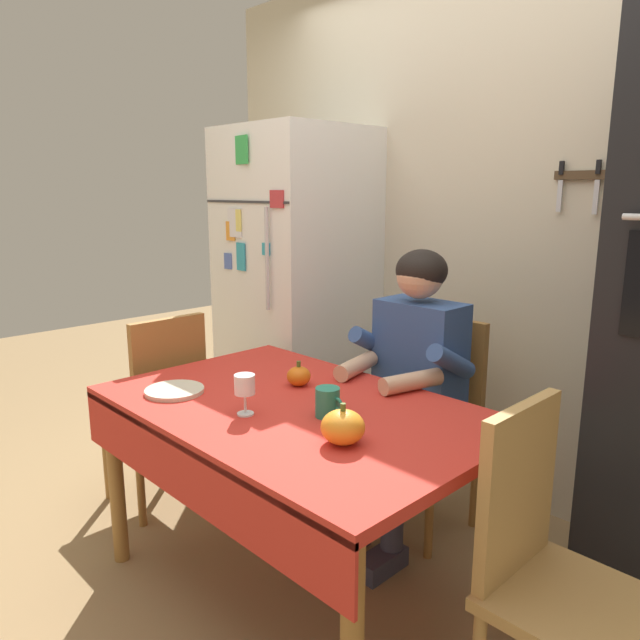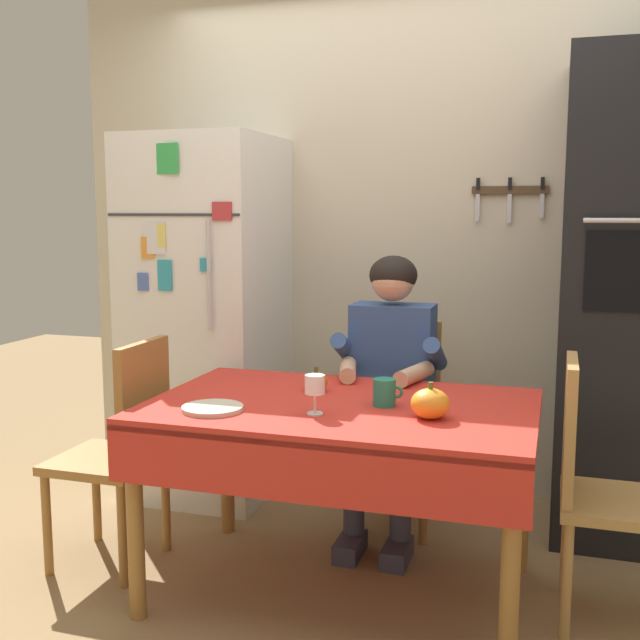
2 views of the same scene
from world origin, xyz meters
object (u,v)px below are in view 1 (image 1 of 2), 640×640
object	(u,v)px
chair_left_side	(161,403)
coffee_mug	(328,402)
refrigerator	(297,296)
serving_tray	(175,391)
chair_right_side	(548,564)
pumpkin_medium	(299,376)
pumpkin_large	(343,427)
seated_person	(409,373)
dining_table	(291,428)
wine_glass	(245,386)
chair_behind_person	(434,413)

from	to	relation	value
chair_left_side	coffee_mug	xyz separation A→B (m)	(1.06, 0.04, 0.28)
refrigerator	serving_tray	bearing A→B (deg)	-63.65
chair_right_side	pumpkin_medium	bearing A→B (deg)	176.89
pumpkin_large	pumpkin_medium	bearing A→B (deg)	151.56
chair_right_side	coffee_mug	size ratio (longest dim) A/B	8.49
seated_person	refrigerator	bearing A→B (deg)	164.44
dining_table	pumpkin_large	distance (m)	0.38
refrigerator	wine_glass	size ratio (longest dim) A/B	12.91
wine_glass	pumpkin_medium	size ratio (longest dim) A/B	1.43
dining_table	chair_behind_person	bearing A→B (deg)	86.18
chair_left_side	wine_glass	xyz separation A→B (m)	(0.86, -0.15, 0.33)
refrigerator	seated_person	world-z (taller)	refrigerator
chair_behind_person	pumpkin_medium	size ratio (longest dim) A/B	9.54
coffee_mug	pumpkin_medium	distance (m)	0.34
chair_left_side	pumpkin_large	distance (m)	1.28
coffee_mug	serving_tray	xyz separation A→B (m)	(-0.57, -0.24, -0.04)
seated_person	serving_tray	size ratio (longest dim) A/B	5.72
chair_behind_person	chair_left_side	xyz separation A→B (m)	(-0.95, -0.81, 0.00)
coffee_mug	pumpkin_large	bearing A→B (deg)	-33.10
pumpkin_medium	refrigerator	bearing A→B (deg)	138.43
chair_left_side	serving_tray	distance (m)	0.59
dining_table	chair_right_side	distance (m)	0.92
wine_glass	chair_right_side	bearing A→B (deg)	16.29
dining_table	pumpkin_large	world-z (taller)	pumpkin_large
pumpkin_large	pumpkin_medium	world-z (taller)	pumpkin_large
chair_right_side	wine_glass	world-z (taller)	chair_right_side
chair_behind_person	serving_tray	xyz separation A→B (m)	(-0.46, -1.01, 0.24)
wine_glass	coffee_mug	bearing A→B (deg)	42.55
chair_behind_person	wine_glass	world-z (taller)	chair_behind_person
pumpkin_medium	serving_tray	world-z (taller)	pumpkin_medium
chair_left_side	pumpkin_medium	size ratio (longest dim) A/B	9.54
refrigerator	pumpkin_large	bearing A→B (deg)	-37.11
wine_glass	pumpkin_medium	world-z (taller)	wine_glass
chair_right_side	pumpkin_medium	world-z (taller)	chair_right_side
wine_glass	seated_person	bearing A→B (deg)	82.93
chair_behind_person	pumpkin_medium	distance (m)	0.71
refrigerator	chair_behind_person	world-z (taller)	refrigerator
chair_right_side	chair_behind_person	bearing A→B (deg)	141.22
wine_glass	chair_left_side	bearing A→B (deg)	170.02
pumpkin_large	pumpkin_medium	xyz separation A→B (m)	(-0.49, 0.27, -0.01)
chair_left_side	chair_right_side	size ratio (longest dim) A/B	1.00
refrigerator	chair_left_side	world-z (taller)	refrigerator
chair_behind_person	pumpkin_large	distance (m)	0.98
seated_person	coffee_mug	distance (m)	0.59
seated_person	pumpkin_medium	xyz separation A→B (m)	(-0.20, -0.44, 0.04)
dining_table	serving_tray	size ratio (longest dim) A/B	6.44
chair_right_side	refrigerator	bearing A→B (deg)	157.37
dining_table	coffee_mug	world-z (taller)	coffee_mug
chair_right_side	pumpkin_medium	size ratio (longest dim) A/B	9.54
seated_person	coffee_mug	xyz separation A→B (m)	(0.11, -0.58, 0.05)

